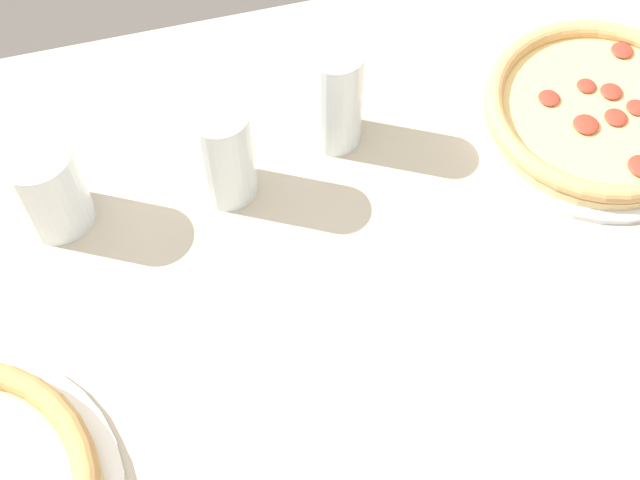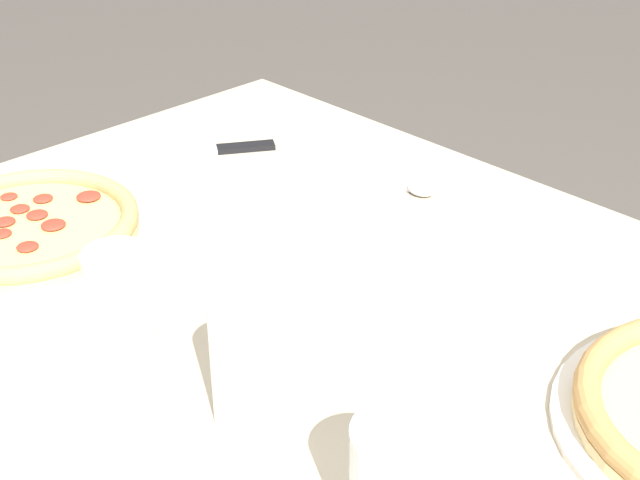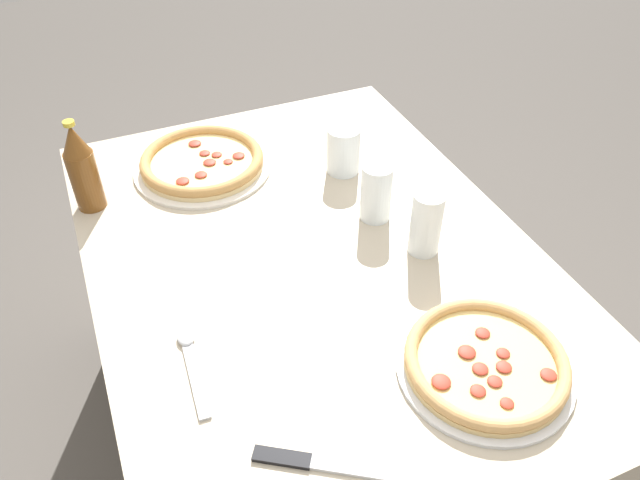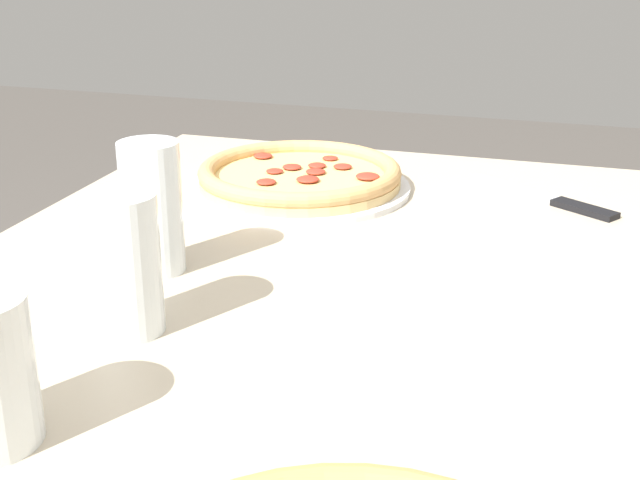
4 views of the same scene
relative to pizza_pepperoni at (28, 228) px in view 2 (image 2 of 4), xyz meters
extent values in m
cylinder|color=silver|center=(0.00, 0.00, -0.01)|extent=(0.31, 0.31, 0.01)
cylinder|color=#DBB775|center=(0.00, 0.00, 0.00)|extent=(0.28, 0.28, 0.01)
cylinder|color=#E5C170|center=(0.00, 0.00, 0.00)|extent=(0.25, 0.25, 0.00)
torus|color=tan|center=(0.00, 0.00, 0.01)|extent=(0.28, 0.28, 0.02)
ellipsoid|color=#A83323|center=(0.01, -0.09, 0.01)|extent=(0.03, 0.03, 0.01)
ellipsoid|color=#A83323|center=(0.04, -0.01, 0.01)|extent=(0.03, 0.03, 0.01)
ellipsoid|color=#A83323|center=(0.00, 0.04, 0.01)|extent=(0.02, 0.02, 0.01)
ellipsoid|color=#A83323|center=(0.05, -0.05, 0.01)|extent=(0.03, 0.03, 0.01)
ellipsoid|color=#A83323|center=(0.08, -0.02, 0.01)|extent=(0.02, 0.02, 0.01)
ellipsoid|color=#A83323|center=(0.02, 0.02, 0.01)|extent=(0.03, 0.03, 0.01)
ellipsoid|color=#A83323|center=(-0.05, 0.03, 0.01)|extent=(0.03, 0.03, 0.01)
ellipsoid|color=#A83323|center=(0.01, -0.02, 0.01)|extent=(0.03, 0.03, 0.01)
ellipsoid|color=#A83323|center=(-0.03, -0.02, 0.01)|extent=(0.03, 0.03, 0.01)
cylinder|color=white|center=(-0.32, 0.06, 0.05)|extent=(0.07, 0.07, 0.14)
cylinder|color=#935123|center=(-0.32, 0.06, 0.04)|extent=(0.05, 0.05, 0.12)
cylinder|color=white|center=(-0.46, 0.02, 0.05)|extent=(0.07, 0.07, 0.13)
cylinder|color=black|center=(-0.46, 0.02, 0.04)|extent=(0.06, 0.06, 0.11)
cube|color=black|center=(0.02, -0.38, -0.02)|extent=(0.07, 0.09, 0.01)
cube|color=silver|center=(0.08, -0.29, -0.02)|extent=(0.09, 0.13, 0.01)
cube|color=silver|center=(-0.17, -0.47, -0.02)|extent=(0.17, 0.03, 0.01)
ellipsoid|color=silver|center=(-0.27, -0.46, -0.01)|extent=(0.04, 0.03, 0.01)
camera|label=1|loc=(-0.51, -0.59, 0.83)|focal=50.00mm
camera|label=2|loc=(-0.97, 0.43, 0.56)|focal=50.00mm
camera|label=3|loc=(0.51, -0.52, 0.86)|focal=35.00mm
camera|label=4|loc=(-1.12, -0.37, 0.36)|focal=50.00mm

